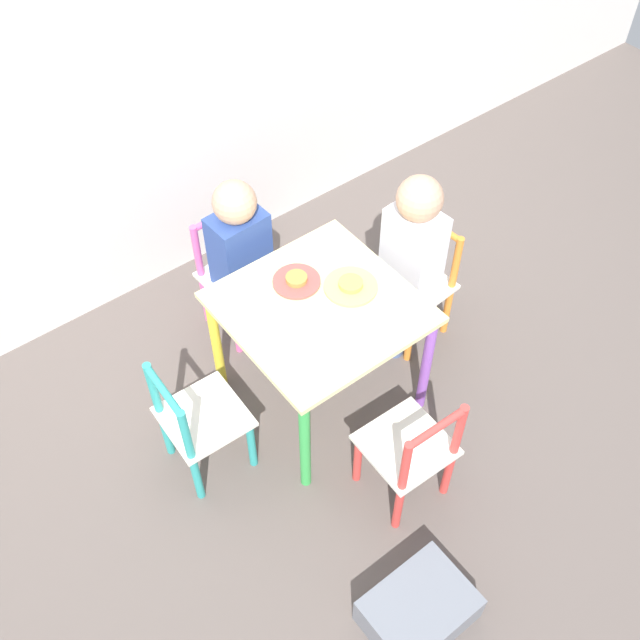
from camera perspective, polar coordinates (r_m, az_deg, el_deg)
The scene contains 11 objects.
ground_plane at distance 2.83m, azimuth -0.00°, elevation -5.56°, with size 6.00×6.00×0.00m, color #5B514C.
kids_table at distance 2.50m, azimuth -0.00°, elevation 0.00°, with size 0.59×0.59×0.50m.
chair_orange at distance 2.87m, azimuth 7.31°, elevation 2.73°, with size 0.28×0.28×0.50m.
chair_pink at distance 2.90m, azimuth -6.37°, elevation 3.36°, with size 0.27×0.27×0.50m.
chair_teal at distance 2.50m, azimuth -9.28°, elevation -7.69°, with size 0.27×0.27×0.50m.
chair_red at distance 2.42m, azimuth 6.92°, elevation -9.96°, with size 0.27×0.27×0.50m.
child_right at distance 2.69m, azimuth 6.89°, elevation 5.22°, with size 0.22×0.21×0.77m.
child_back at distance 2.73m, azimuth -5.93°, elevation 5.30°, with size 0.21×0.22×0.72m.
plate_right at distance 2.49m, azimuth 2.35°, elevation 2.62°, with size 0.18×0.18×0.03m.
plate_back at distance 2.50m, azimuth -1.80°, elevation 3.02°, with size 0.16×0.16×0.03m.
storage_bin at distance 2.41m, azimuth 7.51°, elevation -21.05°, with size 0.31×0.24×0.13m.
Camera 1 is at (-0.99, -1.28, 2.32)m, focal length 42.00 mm.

